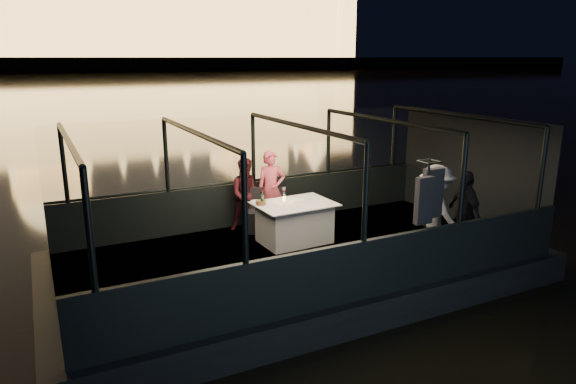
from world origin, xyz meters
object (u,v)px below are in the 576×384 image
dining_table_central (294,223)px  chair_port_right (282,207)px  coat_stand (425,221)px  person_man_maroon (247,194)px  chair_port_left (257,210)px  passenger_dark (464,207)px  wine_bottle (262,198)px  passenger_stripe (435,210)px  person_woman_coral (271,192)px

dining_table_central → chair_port_right: 0.85m
coat_stand → person_man_maroon: 3.72m
dining_table_central → chair_port_left: 0.97m
chair_port_right → coat_stand: (1.03, -3.09, 0.45)m
chair_port_left → chair_port_right: size_ratio=1.05×
chair_port_left → coat_stand: (1.55, -3.15, 0.45)m
dining_table_central → passenger_dark: size_ratio=0.96×
chair_port_right → wine_bottle: size_ratio=3.00×
dining_table_central → person_man_maroon: 1.23m
chair_port_left → passenger_stripe: 3.47m
person_man_maroon → passenger_stripe: passenger_stripe is taller
person_woman_coral → passenger_stripe: bearing=-41.5°
person_woman_coral → passenger_stripe: size_ratio=0.96×
person_woman_coral → wine_bottle: size_ratio=5.83×
passenger_stripe → wine_bottle: (-2.47, 1.86, 0.06)m
wine_bottle → coat_stand: bearing=-53.6°
passenger_stripe → wine_bottle: bearing=52.3°
person_woman_coral → passenger_dark: passenger_dark is taller
chair_port_right → wine_bottle: (-0.74, -0.69, 0.47)m
dining_table_central → wine_bottle: (-0.60, 0.14, 0.53)m
person_woman_coral → coat_stand: bearing=-56.1°
dining_table_central → chair_port_left: chair_port_left is taller
chair_port_left → coat_stand: 3.53m
coat_stand → person_man_maroon: size_ratio=1.29×
chair_port_left → wine_bottle: size_ratio=3.16×
person_man_maroon → person_woman_coral: bearing=12.9°
person_woman_coral → person_man_maroon: (-0.52, 0.02, 0.00)m
dining_table_central → passenger_stripe: (1.87, -1.72, 0.47)m
chair_port_right → wine_bottle: bearing=-144.4°
chair_port_left → dining_table_central: bearing=-50.3°
chair_port_right → person_man_maroon: person_man_maroon is taller
person_woman_coral → passenger_dark: bearing=-35.6°
chair_port_left → passenger_stripe: size_ratio=0.52×
chair_port_right → passenger_stripe: bearing=-63.5°
chair_port_right → chair_port_left: bearing=166.5°
chair_port_left → chair_port_right: bearing=10.6°
coat_stand → passenger_stripe: coat_stand is taller
dining_table_central → person_woman_coral: (-0.00, 1.04, 0.36)m
dining_table_central → wine_bottle: 0.81m
dining_table_central → person_woman_coral: bearing=90.0°
chair_port_right → person_man_maroon: 0.76m
chair_port_left → person_woman_coral: 0.51m
person_man_maroon → passenger_dark: size_ratio=0.98×
passenger_dark → wine_bottle: (-3.02, 1.98, 0.06)m
person_man_maroon → passenger_dark: bearing=-30.0°
passenger_stripe → passenger_dark: passenger_stripe is taller
coat_stand → person_woman_coral: coat_stand is taller
coat_stand → chair_port_left: bearing=116.2°
coat_stand → wine_bottle: bearing=126.4°
chair_port_left → wine_bottle: (-0.22, -0.75, 0.47)m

